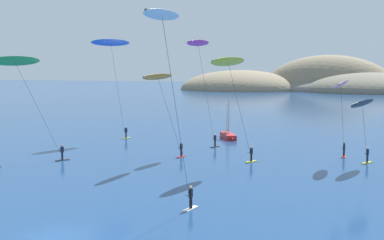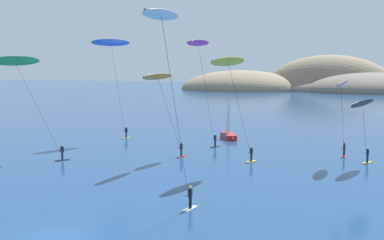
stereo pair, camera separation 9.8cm
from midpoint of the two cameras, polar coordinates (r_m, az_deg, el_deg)
ground_plane at (r=30.32m, az=-16.12°, el=-13.35°), size 600.00×600.00×0.00m
headland_island at (r=217.85m, az=15.90°, el=3.35°), size 126.03×56.25×31.15m
sailboat_near at (r=68.33m, az=4.32°, el=-1.69°), size 3.65×5.68×5.70m
kitesurfer_black at (r=51.53m, az=19.54°, el=1.43°), size 3.11×5.89×6.97m
kitesurfer_magenta at (r=57.03m, az=0.89°, el=7.91°), size 2.35×7.40×13.31m
kitesurfer_yellow at (r=46.53m, az=4.46°, el=6.13°), size 3.13×9.15×11.11m
kitesurfer_orange at (r=49.22m, az=-3.86°, el=4.28°), size 1.62×8.94×9.51m
kitesurfer_green at (r=51.22m, az=-19.92°, el=5.79°), size 4.41×7.94×11.24m
kitesurfer_white at (r=29.65m, az=-3.22°, el=9.58°), size 1.31×7.57×13.49m
kitesurfer_pink at (r=52.49m, az=17.23°, el=3.43°), size 1.88×7.33×8.83m
kitesurfer_blue at (r=67.13m, az=-9.54°, el=8.39°), size 3.99×6.45×13.93m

